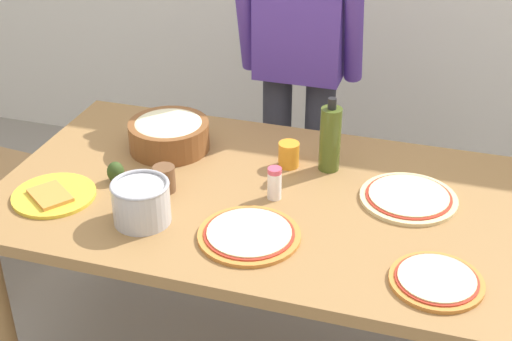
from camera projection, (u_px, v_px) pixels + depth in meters
The scene contains 13 objects.
dining_table at pixel (251, 216), 2.33m from camera, with size 1.60×0.96×0.76m.
person_cook at pixel (300, 54), 2.83m from camera, with size 0.49×0.25×1.62m.
pizza_raw_on_board at pixel (409, 197), 2.23m from camera, with size 0.30×0.30×0.02m.
pizza_cooked_on_tray at pixel (436, 280), 1.88m from camera, with size 0.25×0.25×0.02m.
pizza_second_cooked at pixel (249, 234), 2.06m from camera, with size 0.30×0.30×0.02m.
plate_with_slice at pixel (53, 195), 2.25m from camera, with size 0.26×0.26×0.02m.
popcorn_bowl at pixel (169, 133), 2.50m from camera, with size 0.28×0.28×0.11m.
olive_oil_bottle at pixel (330, 138), 2.35m from camera, with size 0.07×0.07×0.26m.
steel_pot at pixel (141, 202), 2.11m from camera, with size 0.17×0.17×0.13m.
cup_orange at pixel (289, 155), 2.40m from camera, with size 0.07×0.07×0.09m, color orange.
cup_small_brown at pixel (164, 179), 2.27m from camera, with size 0.07×0.07×0.09m, color brown.
salt_shaker at pixel (274, 183), 2.22m from camera, with size 0.04×0.04×0.11m.
avocado at pixel (116, 172), 2.32m from camera, with size 0.06×0.06×0.07m, color #2D4219.
Camera 1 is at (0.58, -1.85, 1.96)m, focal length 50.64 mm.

